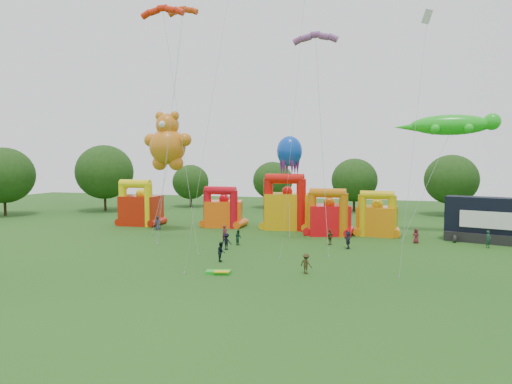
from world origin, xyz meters
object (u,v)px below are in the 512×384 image
(octopus_kite, at_px, (289,188))
(spectator_0, at_px, (158,223))
(bouncy_castle_0, at_px, (140,208))
(bouncy_castle_2, at_px, (287,208))
(gecko_kite, at_px, (430,177))
(stage_trailer, at_px, (484,220))
(spectator_4, at_px, (330,237))
(teddy_bear_kite, at_px, (167,151))

(octopus_kite, distance_m, spectator_0, 18.14)
(bouncy_castle_0, xyz_separation_m, bouncy_castle_2, (20.93, 2.31, 0.33))
(octopus_kite, xyz_separation_m, spectator_0, (-16.71, -5.32, -4.61))
(bouncy_castle_0, height_order, gecko_kite, gecko_kite)
(bouncy_castle_0, xyz_separation_m, gecko_kite, (38.84, 0.56, 4.78))
(stage_trailer, bearing_deg, octopus_kite, 172.82)
(octopus_kite, bearing_deg, stage_trailer, -7.18)
(spectator_0, bearing_deg, stage_trailer, -13.52)
(stage_trailer, height_order, spectator_4, stage_trailer)
(bouncy_castle_2, relative_size, octopus_kite, 0.59)
(bouncy_castle_0, relative_size, spectator_4, 3.87)
(bouncy_castle_2, height_order, gecko_kite, gecko_kite)
(stage_trailer, height_order, gecko_kite, gecko_kite)
(bouncy_castle_2, bearing_deg, spectator_4, -55.02)
(stage_trailer, xyz_separation_m, teddy_bear_kite, (-38.05, -3.20, 7.99))
(teddy_bear_kite, xyz_separation_m, octopus_kite, (14.87, 6.12, -4.93))
(teddy_bear_kite, relative_size, spectator_0, 8.39)
(bouncy_castle_0, xyz_separation_m, stage_trailer, (44.56, -1.07, -0.02))
(teddy_bear_kite, distance_m, spectator_4, 23.83)
(bouncy_castle_0, height_order, octopus_kite, octopus_kite)
(bouncy_castle_2, bearing_deg, gecko_kite, -5.59)
(bouncy_castle_0, xyz_separation_m, octopus_kite, (21.38, 1.85, 3.05))
(teddy_bear_kite, bearing_deg, spectator_4, -9.39)
(gecko_kite, bearing_deg, spectator_4, -142.23)
(stage_trailer, xyz_separation_m, spectator_0, (-39.89, -2.40, -1.55))
(teddy_bear_kite, xyz_separation_m, gecko_kite, (32.33, 4.82, -3.20))
(stage_trailer, xyz_separation_m, gecko_kite, (-5.73, 1.63, 4.80))
(bouncy_castle_2, xyz_separation_m, gecko_kite, (17.91, -1.75, 4.45))
(bouncy_castle_0, height_order, teddy_bear_kite, teddy_bear_kite)
(teddy_bear_kite, distance_m, octopus_kite, 16.82)
(stage_trailer, height_order, teddy_bear_kite, teddy_bear_kite)
(stage_trailer, distance_m, spectator_0, 39.99)
(bouncy_castle_2, height_order, teddy_bear_kite, teddy_bear_kite)
(teddy_bear_kite, distance_m, spectator_0, 9.75)
(bouncy_castle_2, height_order, spectator_4, bouncy_castle_2)
(teddy_bear_kite, xyz_separation_m, spectator_0, (-1.84, 0.80, -9.54))
(octopus_kite, relative_size, spectator_4, 7.52)
(bouncy_castle_2, distance_m, octopus_kite, 2.79)
(teddy_bear_kite, height_order, spectator_0, teddy_bear_kite)
(bouncy_castle_0, bearing_deg, octopus_kite, 4.95)
(teddy_bear_kite, distance_m, gecko_kite, 32.84)
(spectator_0, bearing_deg, bouncy_castle_2, 2.61)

